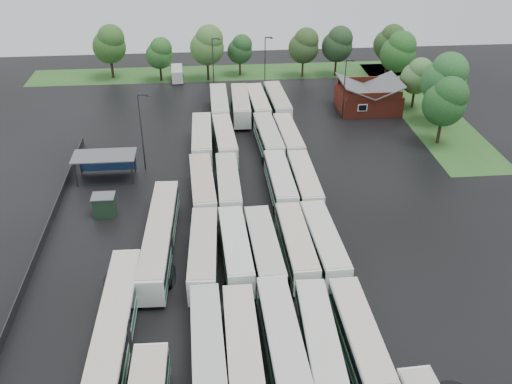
{
  "coord_description": "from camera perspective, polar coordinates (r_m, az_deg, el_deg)",
  "views": [
    {
      "loc": [
        -3.39,
        -47.03,
        36.84
      ],
      "look_at": [
        2.0,
        12.0,
        2.5
      ],
      "focal_mm": 40.0,
      "sensor_mm": 36.0,
      "label": 1
    }
  ],
  "objects": [
    {
      "name": "ground",
      "position": [
        59.84,
        -0.87,
        -7.92
      ],
      "size": [
        160.0,
        160.0,
        0.0
      ],
      "primitive_type": "plane",
      "color": "black",
      "rests_on": "ground"
    },
    {
      "name": "brick_building",
      "position": [
        100.18,
        11.14,
        9.08
      ],
      "size": [
        10.07,
        8.6,
        5.39
      ],
      "color": "maroon",
      "rests_on": "ground"
    },
    {
      "name": "wash_shed",
      "position": [
        78.13,
        -14.88,
        3.34
      ],
      "size": [
        8.2,
        4.2,
        3.58
      ],
      "color": "#2D2D30",
      "rests_on": "ground"
    },
    {
      "name": "utility_hut",
      "position": [
        70.58,
        -14.93,
        -1.26
      ],
      "size": [
        2.7,
        2.2,
        2.62
      ],
      "color": "black",
      "rests_on": "ground"
    },
    {
      "name": "grass_strip_north",
      "position": [
        117.86,
        -2.39,
        11.85
      ],
      "size": [
        80.0,
        10.0,
        0.01
      ],
      "primitive_type": "cube",
      "color": "#2B5820",
      "rests_on": "ground"
    },
    {
      "name": "grass_strip_east",
      "position": [
        104.04,
        16.39,
        8.11
      ],
      "size": [
        10.0,
        50.0,
        0.01
      ],
      "primitive_type": "cube",
      "color": "#2B5820",
      "rests_on": "ground"
    },
    {
      "name": "west_fence",
      "position": [
        68.52,
        -20.32,
        -3.97
      ],
      "size": [
        0.1,
        50.0,
        1.2
      ],
      "primitive_type": "cube",
      "color": "#2D2D30",
      "rests_on": "ground"
    },
    {
      "name": "bus_r1c0",
      "position": [
        49.44,
        -4.86,
        -15.01
      ],
      "size": [
        2.98,
        12.54,
        3.47
      ],
      "rotation": [
        0.0,
        0.0,
        0.03
      ],
      "color": "white",
      "rests_on": "ground"
    },
    {
      "name": "bus_r1c1",
      "position": [
        48.97,
        -1.35,
        -15.34
      ],
      "size": [
        2.79,
        12.85,
        3.57
      ],
      "rotation": [
        0.0,
        0.0,
        0.0
      ],
      "color": "white",
      "rests_on": "ground"
    },
    {
      "name": "bus_r1c2",
      "position": [
        49.65,
        2.61,
        -14.5
      ],
      "size": [
        3.13,
        13.23,
        3.66
      ],
      "rotation": [
        0.0,
        0.0,
        0.03
      ],
      "color": "white",
      "rests_on": "ground"
    },
    {
      "name": "bus_r1c3",
      "position": [
        49.89,
        6.34,
        -14.54
      ],
      "size": [
        3.16,
        12.77,
        3.53
      ],
      "rotation": [
        0.0,
        0.0,
        -0.04
      ],
      "color": "white",
      "rests_on": "ground"
    },
    {
      "name": "bus_r1c4",
      "position": [
        50.47,
        10.31,
        -14.25
      ],
      "size": [
        2.9,
        12.87,
        3.57
      ],
      "rotation": [
        0.0,
        0.0,
        0.01
      ],
      "color": "white",
      "rests_on": "ground"
    },
    {
      "name": "bus_r2c0",
      "position": [
        59.26,
        -5.27,
        -6.08
      ],
      "size": [
        3.29,
        13.13,
        3.63
      ],
      "rotation": [
        0.0,
        0.0,
        -0.04
      ],
      "color": "white",
      "rests_on": "ground"
    },
    {
      "name": "bus_r2c1",
      "position": [
        59.64,
        -2.06,
        -5.77
      ],
      "size": [
        3.13,
        12.68,
        3.51
      ],
      "rotation": [
        0.0,
        0.0,
        0.04
      ],
      "color": "white",
      "rests_on": "ground"
    },
    {
      "name": "bus_r2c2",
      "position": [
        59.53,
        0.81,
        -5.79
      ],
      "size": [
        3.2,
        12.88,
        3.56
      ],
      "rotation": [
        0.0,
        0.0,
        0.04
      ],
      "color": "white",
      "rests_on": "ground"
    },
    {
      "name": "bus_r2c3",
      "position": [
        60.31,
        4.05,
        -5.35
      ],
      "size": [
        2.93,
        12.79,
        3.55
      ],
      "rotation": [
        0.0,
        0.0,
        0.02
      ],
      "color": "white",
      "rests_on": "ground"
    },
    {
      "name": "bus_r2c4",
      "position": [
        60.81,
        6.8,
        -5.15
      ],
      "size": [
        3.18,
        12.97,
        3.59
      ],
      "rotation": [
        0.0,
        0.0,
        0.03
      ],
      "color": "white",
      "rests_on": "ground"
    },
    {
      "name": "bus_r3c0",
      "position": [
        70.86,
        -5.36,
        0.47
      ],
      "size": [
        3.34,
        13.05,
        3.6
      ],
      "rotation": [
        0.0,
        0.0,
        0.05
      ],
      "color": "white",
      "rests_on": "ground"
    },
    {
      "name": "bus_r3c1",
      "position": [
        71.08,
        -2.79,
        0.64
      ],
      "size": [
        2.76,
        12.69,
        3.53
      ],
      "rotation": [
        0.0,
        0.0,
        0.0
      ],
      "color": "white",
      "rests_on": "ground"
    },
    {
      "name": "bus_r3c3",
      "position": [
        71.76,
        2.45,
        0.96
      ],
      "size": [
        2.89,
        12.74,
        3.54
      ],
      "rotation": [
        0.0,
        0.0,
        0.01
      ],
      "color": "white",
      "rests_on": "ground"
    },
    {
      "name": "bus_r3c4",
      "position": [
        72.01,
        4.87,
        0.97
      ],
      "size": [
        2.76,
        12.64,
        3.51
      ],
      "rotation": [
        0.0,
        0.0,
        0.01
      ],
      "color": "white",
      "rests_on": "ground"
    },
    {
      "name": "bus_r4c0",
      "position": [
        83.36,
        -5.42,
        5.25
      ],
      "size": [
        2.9,
        13.19,
        3.67
      ],
      "rotation": [
        0.0,
        0.0,
        -0.01
      ],
      "color": "white",
      "rests_on": "ground"
    },
    {
      "name": "bus_r4c1",
      "position": [
        83.16,
        -3.16,
        5.23
      ],
      "size": [
        3.29,
        12.86,
        3.55
      ],
      "rotation": [
        0.0,
        0.0,
        0.05
      ],
      "color": "white",
      "rests_on": "ground"
    },
    {
      "name": "bus_r4c3",
      "position": [
        83.47,
        1.25,
        5.38
      ],
      "size": [
        3.33,
        12.99,
        3.58
      ],
      "rotation": [
        0.0,
        0.0,
        0.05
      ],
      "color": "white",
      "rests_on": "ground"
    },
    {
      "name": "bus_r4c4",
      "position": [
        83.76,
        3.27,
        5.38
      ],
      "size": [
        3.13,
        12.53,
        3.46
      ],
      "rotation": [
        0.0,
        0.0,
        0.04
      ],
      "color": "white",
      "rests_on": "ground"
    },
    {
      "name": "bus_r5c1",
      "position": [
        95.43,
        -3.69,
        8.61
      ],
      "size": [
        2.83,
        13.13,
        3.65
      ],
      "rotation": [
        0.0,
        0.0,
        0.0
      ],
      "color": "white",
      "rests_on": "ground"
    },
    {
      "name": "bus_r5c2",
      "position": [
        95.51,
        -1.55,
        8.68
      ],
      "size": [
        3.03,
        13.09,
        3.63
      ],
      "rotation": [
        0.0,
        0.0,
        -0.02
      ],
      "color": "white",
      "rests_on": "ground"
    },
    {
      "name": "bus_r5c3",
      "position": [
        95.98,
        0.21,
        8.76
      ],
      "size": [
        3.18,
        12.76,
        3.52
      ],
      "rotation": [
        0.0,
        0.0,
        0.04
      ],
      "color": "white",
      "rests_on": "ground"
    },
    {
      "name": "bus_r5c4",
      "position": [
        96.62,
        2.15,
        8.92
      ],
      "size": [
        3.34,
        13.16,
        3.63
      ],
      "rotation": [
        0.0,
        0.0,
        0.04
      ],
      "color": "white",
      "rests_on": "ground"
    },
    {
      "name": "artic_bus_west_b",
      "position": [
        62.33,
        -9.58,
        -4.4
      ],
      "size": [
        3.52,
        19.37,
        3.58
      ],
      "rotation": [
        0.0,
        0.0,
        -0.04
      ],
      "color": "white",
      "rests_on": "ground"
    },
    {
      "name": "artic_bus_west_c",
      "position": [
        51.97,
        -13.94,
        -13.16
      ],
      "size": [
        3.06,
        19.29,
        3.57
      ],
      "rotation": [
        0.0,
        0.0,
        -0.02
      ],
      "color": "white",
      "rests_on": "ground"
    },
    {
      "name": "minibus",
      "position": [
        113.93,
        -7.9,
        11.67
      ],
      "size": [
        2.41,
        5.81,
        2.49
      ],
      "rotation": [
        0.0,
        0.0,
        0.05
      ],
      "color": "silver",
      "rests_on": "ground"
    },
    {
      "name": "tree_north_0",
      "position": [
        116.14,
        -14.41,
        14.17
      ],
      "size": [
        6.35,
        6.35,
        10.52
      ],
      "color": "black",
      "rests_on": "ground"
    },
    {
      "name": "tree_north_1",
      "position": [
        112.94,
        -9.59,
        13.55
      ],
      "size": [
        5.14,
        5.14,
        8.51
      ],
      "color": "black",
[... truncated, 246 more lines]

